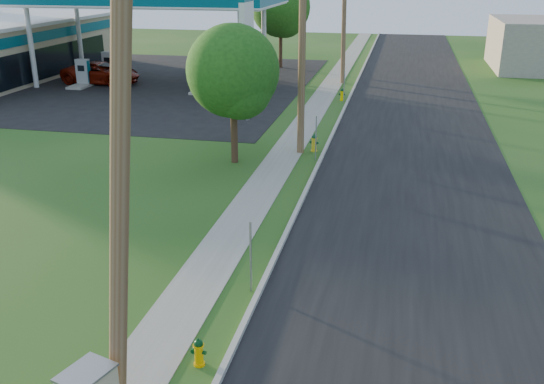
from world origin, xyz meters
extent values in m
cube|color=black|center=(4.50, 10.00, 0.01)|extent=(8.00, 120.00, 0.02)
cube|color=#A6A499|center=(0.50, 10.00, 0.07)|extent=(0.15, 120.00, 0.15)
cube|color=gray|center=(-1.25, 10.00, 0.01)|extent=(1.50, 120.00, 0.03)
cube|color=black|center=(-16.00, 32.00, 0.01)|extent=(26.00, 28.00, 0.02)
cylinder|color=brown|center=(-0.60, -1.00, 4.75)|extent=(1.31, 0.32, 9.48)
cylinder|color=brown|center=(-0.60, 17.00, 4.90)|extent=(0.32, 0.32, 9.80)
cylinder|color=brown|center=(-0.60, 35.00, 4.75)|extent=(0.49, 0.32, 9.50)
cube|color=gray|center=(0.25, 4.20, 1.00)|extent=(0.05, 0.04, 2.00)
cube|color=gray|center=(0.25, 16.00, 1.00)|extent=(0.05, 0.04, 2.00)
cube|color=gray|center=(0.25, 28.20, 1.00)|extent=(0.05, 0.04, 2.00)
cylinder|color=silver|center=(-21.50, 28.70, 2.75)|extent=(0.36, 0.36, 5.50)
cylinder|color=silver|center=(-21.50, 35.30, 2.75)|extent=(0.36, 0.36, 5.50)
cylinder|color=silver|center=(-6.50, 28.70, 2.75)|extent=(0.36, 0.36, 5.50)
cylinder|color=silver|center=(-6.50, 35.30, 2.75)|extent=(0.36, 0.36, 5.50)
cube|color=silver|center=(-14.00, 32.00, 5.63)|extent=(18.18, 9.18, 0.10)
cube|color=#A6A499|center=(-18.50, 30.00, 0.09)|extent=(1.20, 3.20, 0.18)
cube|color=#9EA0A3|center=(-18.50, 30.00, 1.05)|extent=(0.90, 0.50, 1.70)
cube|color=#005163|center=(-18.50, 30.00, 1.05)|extent=(0.94, 0.40, 1.50)
cube|color=black|center=(-18.50, 29.73, 1.30)|extent=(0.50, 0.02, 0.40)
cube|color=#A6A499|center=(-9.50, 30.00, 0.09)|extent=(1.20, 3.20, 0.18)
cube|color=#9EA0A3|center=(-9.50, 30.00, 1.05)|extent=(0.90, 0.50, 1.70)
cube|color=#005163|center=(-9.50, 30.00, 1.05)|extent=(0.94, 0.40, 1.50)
cube|color=black|center=(-9.50, 29.73, 1.30)|extent=(0.50, 0.02, 0.40)
cube|color=#A6A499|center=(-18.50, 34.00, 0.09)|extent=(1.20, 3.20, 0.18)
cube|color=#9EA0A3|center=(-18.50, 34.00, 1.05)|extent=(0.90, 0.50, 1.70)
cube|color=#005163|center=(-18.50, 34.00, 1.05)|extent=(0.94, 0.40, 1.50)
cube|color=black|center=(-18.50, 33.73, 1.30)|extent=(0.50, 0.02, 0.40)
cube|color=#A6A499|center=(-9.50, 34.00, 0.09)|extent=(1.20, 3.20, 0.18)
cube|color=#9EA0A3|center=(-9.50, 34.00, 1.05)|extent=(0.90, 0.50, 1.70)
cube|color=#005163|center=(-9.50, 34.00, 1.05)|extent=(0.94, 0.40, 1.50)
cube|color=black|center=(-9.50, 33.73, 1.30)|extent=(0.50, 0.02, 0.40)
cube|color=#005163|center=(-21.98, 32.00, 3.30)|extent=(0.06, 22.00, 0.70)
cube|color=black|center=(-21.97, 32.00, 1.40)|extent=(0.06, 16.06, 2.20)
cylinder|color=gray|center=(-4.50, 22.50, 2.50)|extent=(0.24, 0.24, 5.00)
cube|color=silver|center=(-4.50, 22.50, 5.80)|extent=(0.30, 2.00, 2.00)
cylinder|color=#3A2718|center=(-3.18, 14.99, 1.53)|extent=(0.30, 0.30, 3.07)
sphere|color=#1D4A14|center=(-3.18, 14.99, 3.99)|extent=(3.92, 3.92, 3.92)
sphere|color=#1D4A14|center=(-2.78, 14.69, 3.37)|extent=(2.70, 2.70, 2.70)
cylinder|color=#3A2718|center=(-6.38, 41.04, 1.89)|extent=(0.30, 0.30, 3.78)
sphere|color=#1D4A14|center=(-6.38, 41.04, 4.91)|extent=(4.84, 4.84, 4.84)
sphere|color=#1D4A14|center=(-5.98, 40.74, 4.16)|extent=(3.32, 3.32, 3.32)
cylinder|color=#E4A500|center=(-0.08, 0.88, 0.03)|extent=(0.25, 0.25, 0.05)
cylinder|color=#E4A500|center=(-0.08, 0.88, 0.27)|extent=(0.20, 0.20, 0.53)
cylinder|color=#E4A500|center=(-0.08, 0.88, 0.50)|extent=(0.25, 0.25, 0.04)
sphere|color=#043410|center=(-0.08, 0.88, 0.53)|extent=(0.20, 0.20, 0.20)
cylinder|color=#043410|center=(-0.08, 0.88, 0.64)|extent=(0.04, 0.04, 0.05)
cylinder|color=#043410|center=(-0.09, 0.75, 0.34)|extent=(0.11, 0.12, 0.10)
cylinder|color=#043410|center=(-0.20, 0.89, 0.34)|extent=(0.10, 0.09, 0.08)
cylinder|color=#043410|center=(0.05, 0.86, 0.34)|extent=(0.10, 0.09, 0.08)
cylinder|color=yellow|center=(-0.01, 17.35, 0.03)|extent=(0.31, 0.31, 0.07)
cylinder|color=yellow|center=(-0.01, 17.35, 0.33)|extent=(0.24, 0.24, 0.67)
cylinder|color=yellow|center=(-0.01, 17.35, 0.62)|extent=(0.31, 0.31, 0.04)
sphere|color=#0E3D1F|center=(-0.01, 17.35, 0.67)|extent=(0.26, 0.26, 0.26)
cylinder|color=#0E3D1F|center=(-0.01, 17.35, 0.80)|extent=(0.06, 0.06, 0.07)
cylinder|color=#0E3D1F|center=(-0.07, 17.20, 0.42)|extent=(0.16, 0.17, 0.12)
cylinder|color=#0E3D1F|center=(-0.15, 17.41, 0.42)|extent=(0.14, 0.14, 0.10)
cylinder|color=#0E3D1F|center=(0.13, 17.29, 0.42)|extent=(0.14, 0.14, 0.10)
cylinder|color=#FFDD00|center=(0.08, 28.92, 0.03)|extent=(0.29, 0.29, 0.06)
cylinder|color=#FFDD00|center=(0.08, 28.92, 0.32)|extent=(0.23, 0.23, 0.63)
cylinder|color=#FFDD00|center=(0.08, 28.92, 0.59)|extent=(0.29, 0.29, 0.04)
sphere|color=black|center=(0.08, 28.92, 0.63)|extent=(0.24, 0.24, 0.24)
cylinder|color=black|center=(0.08, 28.92, 0.76)|extent=(0.05, 0.05, 0.06)
cylinder|color=black|center=(0.06, 28.77, 0.40)|extent=(0.13, 0.14, 0.12)
cylinder|color=black|center=(-0.06, 28.94, 0.40)|extent=(0.12, 0.11, 0.09)
cylinder|color=black|center=(0.23, 28.89, 0.40)|extent=(0.12, 0.11, 0.09)
cube|color=gray|center=(-1.20, -1.72, 1.55)|extent=(0.94, 1.08, 0.04)
imported|color=#690F04|center=(-17.70, 31.09, 0.79)|extent=(5.87, 3.10, 1.57)
camera|label=1|loc=(3.77, -9.52, 8.13)|focal=40.00mm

